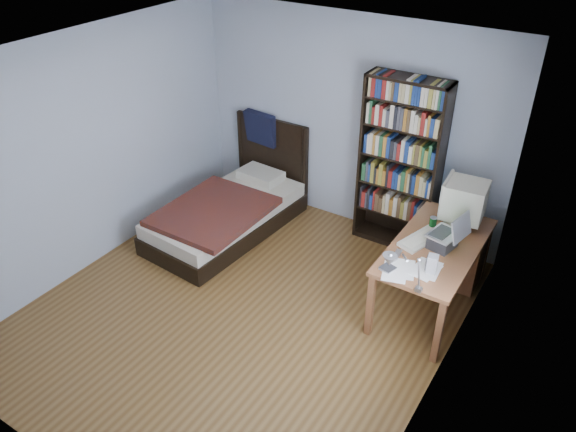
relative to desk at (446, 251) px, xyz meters
The scene contains 14 objects.
room 2.25m from the desk, 134.96° to the right, with size 4.20×4.24×2.50m.
desk is the anchor object (origin of this frame).
crt_monitor 0.59m from the desk, 57.41° to the left, with size 0.43×0.40×0.46m.
laptop 0.60m from the desk, 80.66° to the right, with size 0.36×0.35×0.38m.
desk_lamp 1.69m from the desk, 90.23° to the right, with size 0.22×0.49×0.58m.
keyboard 0.56m from the desk, 109.80° to the right, with size 0.19×0.48×0.03m, color beige.
speaker 0.94m from the desk, 83.03° to the right, with size 0.09×0.09×0.18m, color #999A9C.
soda_can 0.44m from the desk, 128.86° to the right, with size 0.07×0.07×0.13m, color #0A3607.
mouse 0.37m from the desk, 106.17° to the right, with size 0.07×0.12×0.04m, color silver.
phone_silver 0.85m from the desk, 108.77° to the right, with size 0.05×0.10×0.02m, color silver.
phone_grey 0.95m from the desk, 105.85° to the right, with size 0.04×0.09×0.02m, color #999A9C.
external_drive 1.09m from the desk, 102.88° to the right, with size 0.12×0.12×0.02m, color #999A9C.
bookshelf 1.06m from the desk, 149.08° to the left, with size 0.89×0.30×1.97m.
bed 2.56m from the desk, behind, with size 1.13×2.10×1.16m.
Camera 1 is at (2.65, -3.35, 3.76)m, focal length 35.00 mm.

